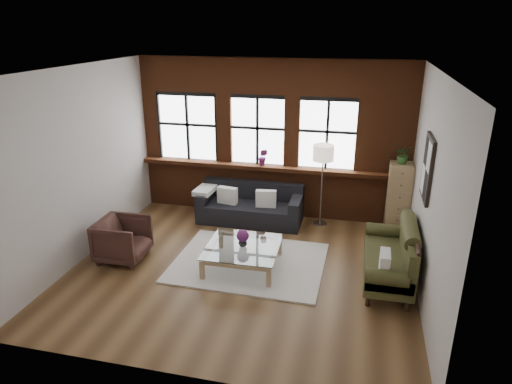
% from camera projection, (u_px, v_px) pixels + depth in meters
% --- Properties ---
extents(floor, '(5.50, 5.50, 0.00)m').
position_uv_depth(floor, '(242.00, 269.00, 7.54)').
color(floor, '#53371E').
rests_on(floor, ground).
extents(ceiling, '(5.50, 5.50, 0.00)m').
position_uv_depth(ceiling, '(239.00, 70.00, 6.41)').
color(ceiling, white).
rests_on(ceiling, ground).
extents(wall_back, '(5.50, 0.00, 5.50)m').
position_uv_depth(wall_back, '(273.00, 139.00, 9.25)').
color(wall_back, '#BCB6AF').
rests_on(wall_back, ground).
extents(wall_front, '(5.50, 0.00, 5.50)m').
position_uv_depth(wall_front, '(178.00, 253.00, 4.70)').
color(wall_front, '#BCB6AF').
rests_on(wall_front, ground).
extents(wall_left, '(0.00, 5.00, 5.00)m').
position_uv_depth(wall_left, '(81.00, 165.00, 7.57)').
color(wall_left, '#BCB6AF').
rests_on(wall_left, ground).
extents(wall_right, '(0.00, 5.00, 5.00)m').
position_uv_depth(wall_right, '(430.00, 192.00, 6.39)').
color(wall_right, '#BCB6AF').
rests_on(wall_right, ground).
extents(brick_backwall, '(5.50, 0.12, 3.20)m').
position_uv_depth(brick_backwall, '(272.00, 140.00, 9.20)').
color(brick_backwall, '#622F17').
rests_on(brick_backwall, floor).
extents(sill_ledge, '(5.50, 0.30, 0.08)m').
position_uv_depth(sill_ledge, '(271.00, 167.00, 9.31)').
color(sill_ledge, '#622F17').
rests_on(sill_ledge, brick_backwall).
extents(window_left, '(1.38, 0.10, 1.50)m').
position_uv_depth(window_left, '(188.00, 128.00, 9.54)').
color(window_left, black).
rests_on(window_left, brick_backwall).
extents(window_mid, '(1.38, 0.10, 1.50)m').
position_uv_depth(window_mid, '(258.00, 132.00, 9.22)').
color(window_mid, black).
rests_on(window_mid, brick_backwall).
extents(window_right, '(1.38, 0.10, 1.50)m').
position_uv_depth(window_right, '(327.00, 135.00, 8.92)').
color(window_right, black).
rests_on(window_right, brick_backwall).
extents(wall_poster, '(0.05, 0.74, 0.94)m').
position_uv_depth(wall_poster, '(428.00, 168.00, 6.58)').
color(wall_poster, black).
rests_on(wall_poster, wall_right).
extents(shag_rug, '(2.52, 2.00, 0.03)m').
position_uv_depth(shag_rug, '(249.00, 262.00, 7.72)').
color(shag_rug, beige).
rests_on(shag_rug, floor).
extents(dark_sofa, '(2.08, 0.84, 0.75)m').
position_uv_depth(dark_sofa, '(250.00, 204.00, 9.21)').
color(dark_sofa, black).
rests_on(dark_sofa, floor).
extents(pillow_a, '(0.42, 0.20, 0.34)m').
position_uv_depth(pillow_a, '(227.00, 195.00, 9.14)').
color(pillow_a, white).
rests_on(pillow_a, dark_sofa).
extents(pillow_b, '(0.41, 0.19, 0.34)m').
position_uv_depth(pillow_b, '(266.00, 199.00, 8.97)').
color(pillow_b, white).
rests_on(pillow_b, dark_sofa).
extents(vintage_settee, '(0.80, 1.80, 0.96)m').
position_uv_depth(vintage_settee, '(388.00, 253.00, 7.05)').
color(vintage_settee, '#383719').
rests_on(vintage_settee, floor).
extents(pillow_settee, '(0.15, 0.38, 0.34)m').
position_uv_depth(pillow_settee, '(385.00, 263.00, 6.53)').
color(pillow_settee, white).
rests_on(pillow_settee, vintage_settee).
extents(armchair, '(0.82, 0.80, 0.73)m').
position_uv_depth(armchair, '(123.00, 239.00, 7.74)').
color(armchair, '#38211C').
rests_on(armchair, floor).
extents(coffee_table, '(1.21, 1.21, 0.40)m').
position_uv_depth(coffee_table, '(243.00, 257.00, 7.53)').
color(coffee_table, '#A08056').
rests_on(coffee_table, shag_rug).
extents(vase, '(0.15, 0.15, 0.15)m').
position_uv_depth(vase, '(243.00, 242.00, 7.44)').
color(vase, '#B2B2B2').
rests_on(vase, coffee_table).
extents(flowers, '(0.21, 0.21, 0.21)m').
position_uv_depth(flowers, '(243.00, 236.00, 7.40)').
color(flowers, '#65225E').
rests_on(flowers, vase).
extents(drawer_chest, '(0.43, 0.43, 1.39)m').
position_uv_depth(drawer_chest, '(398.00, 199.00, 8.62)').
color(drawer_chest, '#A08056').
rests_on(drawer_chest, floor).
extents(potted_plant_top, '(0.33, 0.29, 0.35)m').
position_uv_depth(potted_plant_top, '(404.00, 155.00, 8.31)').
color(potted_plant_top, '#2D5923').
rests_on(potted_plant_top, drawer_chest).
extents(floor_lamp, '(0.40, 0.40, 1.79)m').
position_uv_depth(floor_lamp, '(322.00, 182.00, 8.90)').
color(floor_lamp, '#A5A5A8').
rests_on(floor_lamp, floor).
extents(sill_plant, '(0.21, 0.18, 0.36)m').
position_uv_depth(sill_plant, '(263.00, 157.00, 9.24)').
color(sill_plant, '#65225E').
rests_on(sill_plant, sill_ledge).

